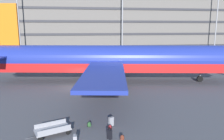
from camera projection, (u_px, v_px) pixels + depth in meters
ground_plane at (76, 87)px, 29.81m from camera, size 600.00×600.00×0.00m
terminal_structure at (77, 22)px, 78.25m from camera, size 173.92×22.11×19.95m
airliner at (111, 60)px, 32.42m from camera, size 40.64×32.94×11.48m
light_mast_left at (17, 7)px, 60.41m from camera, size 1.80×0.50×23.95m
light_mast_center_left at (122, 15)px, 65.11m from camera, size 1.80×0.50×20.28m
light_mast_center_right at (217, 11)px, 69.36m from camera, size 1.80×0.50×23.00m
suitcase_silver at (111, 121)px, 17.94m from camera, size 0.45×0.40×0.94m
suitcase_scuffed at (109, 134)px, 15.86m from camera, size 0.39×0.43×0.92m
suitcase_purple at (75, 140)px, 14.97m from camera, size 0.27×0.45×0.89m
backpack_small at (122, 138)px, 15.61m from camera, size 0.40×0.39×0.53m
backpack_black at (89, 125)px, 17.84m from camera, size 0.43×0.45×0.51m
backpack_navy at (110, 128)px, 17.18m from camera, size 0.38×0.30×0.56m
baggage_cart at (53, 130)px, 16.52m from camera, size 3.32×2.14×0.82m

